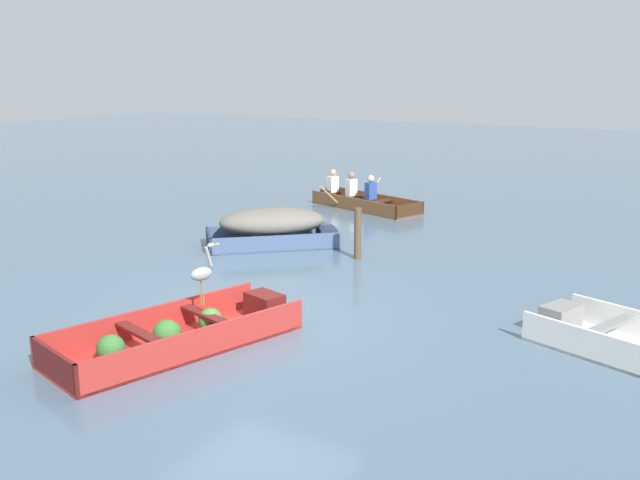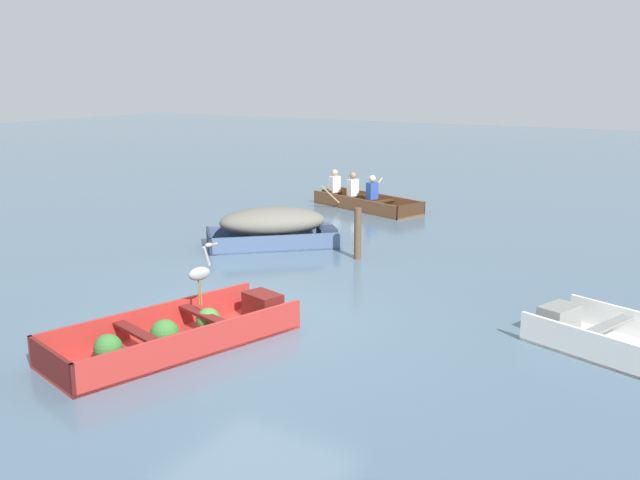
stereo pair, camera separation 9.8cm
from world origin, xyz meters
name	(u,v)px [view 2 (the right image)]	position (x,y,z in m)	size (l,w,h in m)	color
ground_plane	(255,318)	(0.00, 0.00, 0.00)	(80.00, 80.00, 0.00)	slate
dinghy_red_foreground	(179,334)	(-0.23, -1.36, 0.16)	(2.06, 3.50, 0.41)	#AD2D28
skiff_slate_blue_near_moored	(274,225)	(-2.28, 3.80, 0.44)	(2.72, 2.63, 0.81)	#475B7F
skiff_white_mid_moored	(622,343)	(4.78, 1.31, 0.14)	(2.73, 1.98, 0.40)	white
rowboat_wooden_brown_with_crew	(361,200)	(-2.76, 8.54, 0.21)	(3.31, 2.22, 0.90)	brown
heron_on_dinghy	(200,272)	(-0.24, -0.88, 0.88)	(0.24, 0.45, 0.84)	olive
mooring_post	(358,234)	(-0.32, 3.76, 0.49)	(0.14, 0.14, 0.99)	brown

